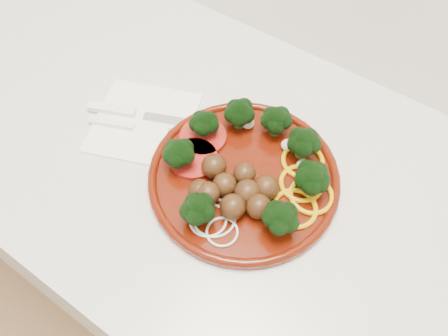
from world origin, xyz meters
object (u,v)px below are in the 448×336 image
Objects in this scene: knife at (132,113)px; fork at (124,125)px; plate at (250,172)px; napkin at (144,122)px.

fork is (0.01, -0.03, -0.00)m from knife.
plate is 1.64× the size of fork.
napkin is 0.81× the size of knife.
fork is at bearing -97.00° from knife.
napkin is 0.03m from knife.
napkin is 0.91× the size of fork.
fork is at bearing -123.73° from napkin.
knife is 0.03m from fork.
napkin is at bearing -22.66° from knife.
plate reaches higher than knife.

